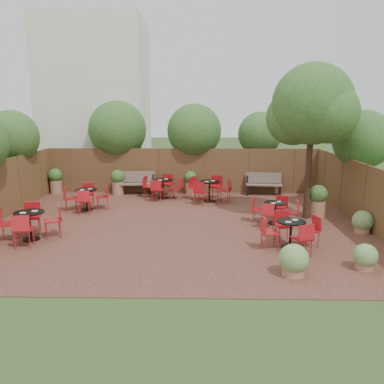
{
  "coord_description": "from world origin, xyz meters",
  "views": [
    {
      "loc": [
        0.74,
        -12.06,
        3.69
      ],
      "look_at": [
        0.5,
        0.5,
        1.0
      ],
      "focal_mm": 36.17,
      "sensor_mm": 36.0,
      "label": 1
    }
  ],
  "objects": [
    {
      "name": "fence_right",
      "position": [
        6.0,
        0.0,
        1.0
      ],
      "size": [
        0.08,
        10.0,
        2.0
      ],
      "primitive_type": "cube",
      "color": "#522F1E",
      "rests_on": "ground"
    },
    {
      "name": "overhang_foliage",
      "position": [
        -2.22,
        2.86,
        2.7
      ],
      "size": [
        15.53,
        10.68,
        2.61
      ],
      "color": "#2B591C",
      "rests_on": "ground"
    },
    {
      "name": "park_bench_left",
      "position": [
        -2.03,
        4.63,
        0.54
      ],
      "size": [
        1.65,
        0.63,
        1.0
      ],
      "rotation": [
        0.0,
        0.0,
        0.07
      ],
      "color": "brown",
      "rests_on": "courtyard_paving"
    },
    {
      "name": "courtyard_paving",
      "position": [
        0.0,
        0.0,
        0.01
      ],
      "size": [
        12.0,
        10.0,
        0.02
      ],
      "primitive_type": "cube",
      "color": "#3A1B17",
      "rests_on": "ground"
    },
    {
      "name": "park_bench_right",
      "position": [
        3.56,
        4.63,
        0.51
      ],
      "size": [
        1.59,
        0.64,
        0.96
      ],
      "rotation": [
        0.0,
        0.0,
        -0.1
      ],
      "color": "brown",
      "rests_on": "courtyard_paving"
    },
    {
      "name": "planters",
      "position": [
        -0.75,
        3.57,
        0.61
      ],
      "size": [
        11.09,
        4.37,
        1.15
      ],
      "color": "#96644B",
      "rests_on": "courtyard_paving"
    },
    {
      "name": "ground",
      "position": [
        0.0,
        0.0,
        0.0
      ],
      "size": [
        80.0,
        80.0,
        0.0
      ],
      "primitive_type": "plane",
      "color": "#354F23",
      "rests_on": "ground"
    },
    {
      "name": "bistro_tables",
      "position": [
        -0.34,
        1.01,
        0.48
      ],
      "size": [
        8.97,
        7.55,
        0.96
      ],
      "color": "black",
      "rests_on": "courtyard_paving"
    },
    {
      "name": "low_shrubs",
      "position": [
        4.26,
        -2.7,
        0.35
      ],
      "size": [
        3.49,
        3.8,
        0.73
      ],
      "color": "#96644B",
      "rests_on": "courtyard_paving"
    },
    {
      "name": "fence_back",
      "position": [
        0.0,
        5.0,
        1.0
      ],
      "size": [
        12.0,
        0.08,
        2.0
      ],
      "primitive_type": "cube",
      "color": "#522F1E",
      "rests_on": "ground"
    },
    {
      "name": "courtyard_tree",
      "position": [
        4.4,
        0.85,
        3.7
      ],
      "size": [
        2.79,
        2.69,
        5.16
      ],
      "rotation": [
        0.0,
        0.0,
        0.34
      ],
      "color": "black",
      "rests_on": "courtyard_paving"
    },
    {
      "name": "neighbour_building",
      "position": [
        -4.5,
        8.0,
        4.0
      ],
      "size": [
        5.0,
        4.0,
        8.0
      ],
      "primitive_type": "cube",
      "color": "silver",
      "rests_on": "ground"
    }
  ]
}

